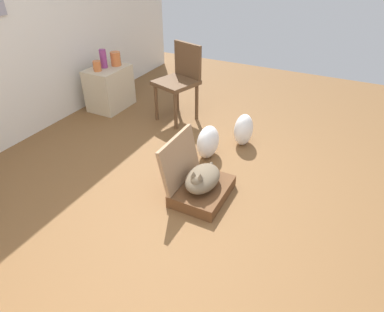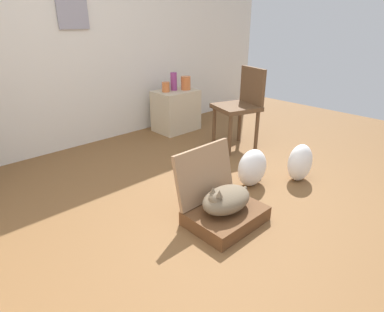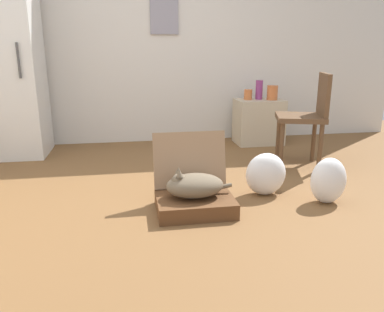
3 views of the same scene
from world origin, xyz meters
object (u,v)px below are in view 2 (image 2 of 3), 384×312
Objects in this scene: suitcase_base at (226,216)px; vase_tall at (166,87)px; vase_short at (186,83)px; chair at (241,104)px; plastic_bag_white at (252,168)px; plastic_bag_clear at (300,163)px; vase_round at (174,81)px; side_table at (176,111)px; cat at (226,199)px.

vase_tall is (1.03, 1.98, 0.56)m from suitcase_base.
chair reaches higher than vase_short.
plastic_bag_white is (0.63, 0.24, 0.12)m from suitcase_base.
vase_short is (0.27, 1.92, 0.46)m from plastic_bag_clear.
plastic_bag_clear is 1.99m from vase_short.
vase_round reaches higher than plastic_bag_clear.
side_table reaches higher than plastic_bag_white.
plastic_bag_white reaches higher than suitcase_base.
vase_short is at bearing 82.09° from plastic_bag_clear.
plastic_bag_clear is at bearing 1.54° from chair.
cat is 1.06m from plastic_bag_clear.
side_table is (1.17, 1.96, 0.22)m from suitcase_base.
plastic_bag_white is 1.80m from side_table.
chair reaches higher than vase_round.
vase_tall is at bearing 62.62° from suitcase_base.
plastic_bag_clear is 2.07m from vase_round.
suitcase_base is 0.98× the size of side_table.
plastic_bag_clear is 2.85× the size of vase_tall.
side_table reaches higher than suitcase_base.
cat is 2.36m from vase_short.
side_table is at bearing 162.08° from vase_short.
plastic_bag_white is at bearing 20.46° from suitcase_base.
cat is at bearing -37.53° from chair.
plastic_bag_clear is 0.39× the size of chair.
chair reaches higher than plastic_bag_clear.
chair is (0.14, -1.02, 0.25)m from side_table.
vase_tall reaches higher than plastic_bag_white.
plastic_bag_white is 1.85m from vase_tall.
vase_round is at bearing 59.54° from suitcase_base.
side_table is 0.40m from vase_round.
chair reaches higher than vase_tall.
plastic_bag_clear is at bearing -0.67° from cat.
vase_tall reaches higher than plastic_bag_clear.
plastic_bag_clear is 1.55× the size of vase_round.
plastic_bag_clear reaches higher than plastic_bag_white.
suitcase_base is 2.29m from side_table.
plastic_bag_clear is 1.97m from side_table.
plastic_bag_clear is at bearing -93.52° from vase_round.
plastic_bag_white is at bearing 20.21° from cat.
cat is 2.27m from vase_tall.
cat is at bearing 179.33° from plastic_bag_clear.
side_table is 0.37m from vase_tall.
vase_tall is 0.72× the size of vase_short.
plastic_bag_white is 2.77× the size of vase_tall.
vase_round is at bearing 3.22° from vase_tall.
side_table is (1.18, 1.95, 0.07)m from cat.
vase_tall is at bearing 62.44° from cat.
vase_short is at bearing -14.39° from vase_tall.
plastic_bag_white is 1.50× the size of vase_round.
chair is at bearing -82.12° from side_table.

